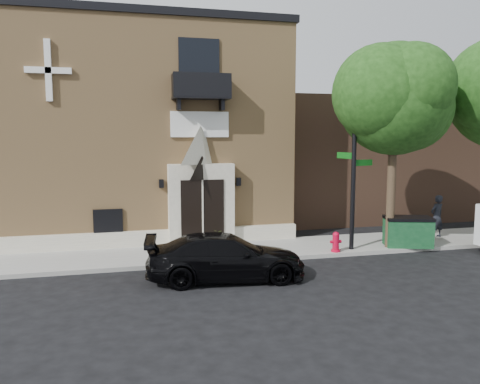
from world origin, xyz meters
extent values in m
plane|color=black|center=(0.00, 0.00, 0.00)|extent=(120.00, 120.00, 0.00)
cube|color=gray|center=(1.00, 1.50, 0.07)|extent=(42.00, 3.00, 0.15)
cube|color=tan|center=(-3.00, 8.00, 4.50)|extent=(12.00, 10.00, 9.00)
cube|color=black|center=(-3.00, 8.00, 9.15)|extent=(12.20, 10.20, 0.30)
cube|color=silver|center=(-3.00, 2.88, 0.45)|extent=(12.00, 0.30, 0.60)
cube|color=silver|center=(-1.00, 2.75, 1.75)|extent=(2.60, 0.55, 3.20)
pyramid|color=silver|center=(-1.00, 2.75, 4.10)|extent=(2.60, 0.55, 1.50)
cube|color=black|center=(-1.00, 2.46, 1.45)|extent=(1.70, 0.06, 2.60)
cube|color=silver|center=(-1.00, 2.42, 1.45)|extent=(0.06, 0.04, 2.60)
cube|color=white|center=(-1.00, 2.94, 4.90)|extent=(2.30, 0.10, 1.00)
cube|color=black|center=(-1.00, 2.55, 5.90)|extent=(2.20, 0.90, 0.10)
cube|color=black|center=(-1.00, 2.12, 6.35)|extent=(2.20, 0.06, 0.90)
cube|color=black|center=(-2.05, 2.55, 6.35)|extent=(0.06, 0.90, 0.90)
cube|color=black|center=(0.05, 2.55, 6.35)|extent=(0.06, 0.90, 0.90)
cube|color=black|center=(-1.00, 2.97, 7.10)|extent=(1.60, 0.08, 2.20)
cube|color=white|center=(-6.50, 2.92, 6.80)|extent=(0.22, 0.14, 2.20)
cube|color=white|center=(-6.50, 2.92, 6.80)|extent=(1.60, 0.14, 0.22)
cube|color=black|center=(-4.60, 2.95, 1.15)|extent=(1.10, 0.10, 1.00)
cube|color=#C84B09|center=(-4.60, 2.98, 1.15)|extent=(0.85, 0.06, 0.75)
cube|color=black|center=(-2.55, 2.88, 2.60)|extent=(0.18, 0.18, 0.32)
cube|color=black|center=(0.55, 2.88, 2.60)|extent=(0.18, 0.18, 0.32)
cube|color=brown|center=(12.00, 9.00, 3.20)|extent=(18.00, 8.00, 6.40)
cylinder|color=#38281C|center=(6.00, 0.45, 2.25)|extent=(0.32, 0.32, 4.20)
sphere|color=#173A0F|center=(6.00, 0.45, 5.82)|extent=(4.20, 4.20, 4.20)
sphere|color=#173A0F|center=(6.80, 0.75, 5.52)|extent=(3.36, 3.36, 3.36)
sphere|color=#173A0F|center=(5.30, 0.25, 6.02)|extent=(3.57, 3.57, 3.57)
sphere|color=#173A0F|center=(6.20, -0.25, 6.22)|extent=(3.15, 3.15, 3.15)
imported|color=black|center=(-0.94, -1.63, 0.71)|extent=(5.09, 2.45, 1.43)
cylinder|color=black|center=(4.41, 0.48, 3.33)|extent=(0.17, 0.17, 6.37)
cube|color=#0C5513|center=(4.87, 0.61, 3.44)|extent=(0.88, 0.28, 0.23)
cube|color=#0C5513|center=(4.29, 0.94, 3.70)|extent=(0.28, 0.88, 0.23)
cylinder|color=#BB0727|center=(3.66, 0.26, 0.19)|extent=(0.34, 0.34, 0.08)
cylinder|color=#BB0727|center=(3.66, 0.26, 0.49)|extent=(0.25, 0.25, 0.52)
sphere|color=#BB0727|center=(3.66, 0.26, 0.78)|extent=(0.25, 0.25, 0.25)
cylinder|color=#BB0727|center=(3.66, 0.26, 0.53)|extent=(0.43, 0.11, 0.11)
cube|color=#103D1E|center=(6.79, 0.41, 0.68)|extent=(1.93, 1.42, 1.06)
cube|color=black|center=(6.79, 0.41, 1.25)|extent=(1.99, 1.48, 0.12)
imported|color=#4D6228|center=(-0.49, 2.30, 0.47)|extent=(0.72, 0.67, 0.65)
imported|color=black|center=(8.93, 1.57, 1.05)|extent=(0.74, 0.58, 1.81)
camera|label=1|loc=(-3.88, -15.48, 4.45)|focal=35.00mm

